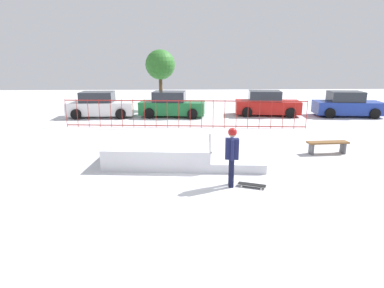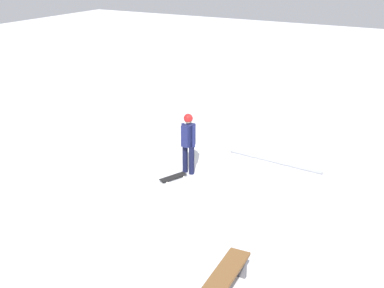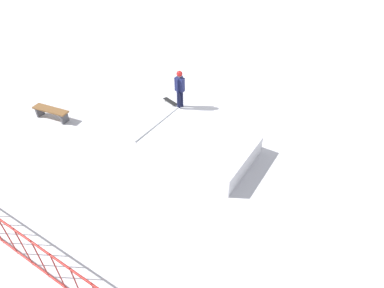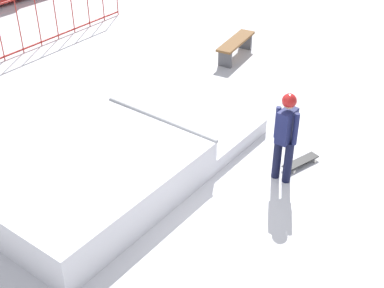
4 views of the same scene
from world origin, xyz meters
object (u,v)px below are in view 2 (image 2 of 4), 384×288
skater (188,139)px  skateboard (173,177)px  skate_ramp (294,159)px  park_bench (225,278)px

skater → skateboard: size_ratio=2.11×
skate_ramp → park_bench: skate_ramp is taller
park_bench → skate_ramp: bearing=-173.0°
skate_ramp → skateboard: bearing=-43.7°
skater → park_bench: bearing=42.6°
skateboard → skater: bearing=-171.5°
skate_ramp → skater: skater is taller
skate_ramp → skateboard: (2.29, -2.60, -0.24)m
skater → skateboard: bearing=-7.4°
skate_ramp → park_bench: bearing=11.9°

